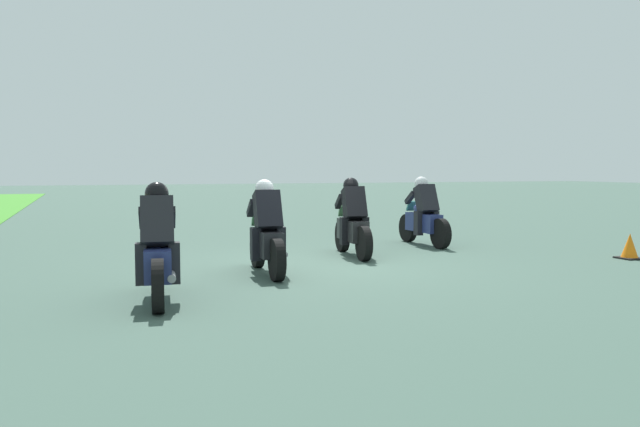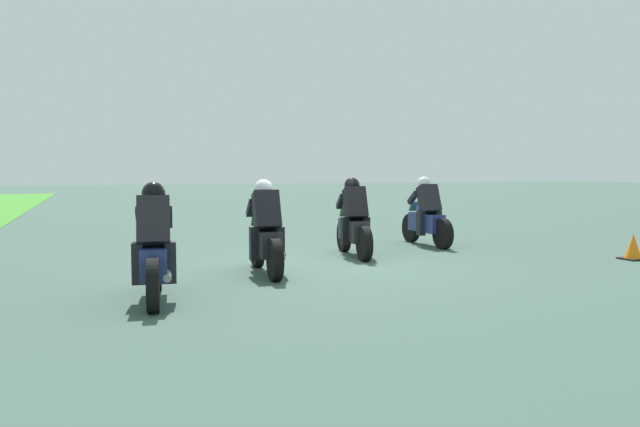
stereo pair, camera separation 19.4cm
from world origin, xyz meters
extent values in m
plane|color=#3C554A|center=(0.00, 0.00, 0.00)|extent=(120.00, 120.00, 0.00)
cylinder|color=black|center=(2.58, -3.14, 0.32)|extent=(0.64, 0.14, 0.64)
cylinder|color=black|center=(1.18, -3.15, 0.32)|extent=(0.64, 0.14, 0.64)
cube|color=navy|center=(1.88, -3.14, 0.50)|extent=(1.10, 0.32, 0.40)
ellipsoid|color=navy|center=(1.98, -3.14, 0.80)|extent=(0.48, 0.30, 0.24)
cube|color=red|center=(1.37, -3.15, 0.52)|extent=(0.06, 0.16, 0.08)
cylinder|color=#A5A5AD|center=(1.53, -3.30, 0.37)|extent=(0.42, 0.10, 0.10)
cube|color=black|center=(1.78, -3.14, 1.02)|extent=(0.49, 0.40, 0.66)
sphere|color=silver|center=(2.00, -3.14, 1.36)|extent=(0.30, 0.30, 0.30)
cube|color=teal|center=(2.38, -3.14, 0.84)|extent=(0.16, 0.26, 0.23)
cube|color=black|center=(1.76, -2.94, 0.50)|extent=(0.18, 0.14, 0.52)
cube|color=black|center=(1.76, -3.34, 0.50)|extent=(0.18, 0.14, 0.52)
cube|color=black|center=(2.16, -2.96, 1.04)|extent=(0.39, 0.10, 0.31)
cube|color=black|center=(2.16, -3.32, 1.04)|extent=(0.39, 0.10, 0.31)
cylinder|color=black|center=(1.55, -1.06, 0.32)|extent=(0.65, 0.21, 0.64)
cylinder|color=black|center=(0.16, -0.90, 0.32)|extent=(0.65, 0.21, 0.64)
cube|color=black|center=(0.85, -0.98, 0.50)|extent=(1.13, 0.44, 0.40)
ellipsoid|color=black|center=(0.95, -1.00, 0.80)|extent=(0.51, 0.35, 0.24)
cube|color=red|center=(0.35, -0.93, 0.52)|extent=(0.08, 0.17, 0.08)
cylinder|color=#A5A5AD|center=(0.49, -1.10, 0.37)|extent=(0.43, 0.15, 0.10)
cube|color=black|center=(0.75, -0.97, 1.02)|extent=(0.53, 0.45, 0.66)
sphere|color=black|center=(0.97, -1.00, 1.36)|extent=(0.33, 0.33, 0.30)
cube|color=#59905F|center=(1.35, -1.04, 0.84)|extent=(0.18, 0.28, 0.23)
cube|color=black|center=(0.76, -0.77, 0.50)|extent=(0.19, 0.16, 0.52)
cube|color=black|center=(0.71, -1.17, 0.50)|extent=(0.19, 0.16, 0.52)
cube|color=black|center=(1.15, -0.84, 1.04)|extent=(0.39, 0.14, 0.31)
cube|color=black|center=(1.11, -1.19, 1.04)|extent=(0.39, 0.14, 0.31)
cylinder|color=black|center=(0.15, 1.10, 0.32)|extent=(0.65, 0.18, 0.64)
cylinder|color=black|center=(-1.25, 1.17, 0.32)|extent=(0.65, 0.18, 0.64)
cube|color=black|center=(-0.55, 1.13, 0.50)|extent=(1.12, 0.38, 0.40)
ellipsoid|color=black|center=(-0.45, 1.13, 0.80)|extent=(0.50, 0.33, 0.24)
cube|color=red|center=(-1.06, 1.16, 0.52)|extent=(0.07, 0.16, 0.08)
cylinder|color=#A5A5AD|center=(-0.91, 0.99, 0.37)|extent=(0.42, 0.12, 0.10)
cube|color=black|center=(-0.65, 1.14, 1.02)|extent=(0.51, 0.43, 0.66)
sphere|color=silver|center=(-0.43, 1.13, 1.36)|extent=(0.32, 0.32, 0.30)
cube|color=#50915C|center=(-0.05, 1.11, 0.84)|extent=(0.17, 0.27, 0.23)
cube|color=black|center=(-0.66, 1.34, 0.50)|extent=(0.19, 0.15, 0.52)
cube|color=black|center=(-0.68, 0.94, 0.50)|extent=(0.19, 0.15, 0.52)
cube|color=black|center=(-0.26, 1.30, 1.04)|extent=(0.39, 0.12, 0.31)
cube|color=black|center=(-0.28, 0.94, 1.04)|extent=(0.39, 0.12, 0.31)
cylinder|color=black|center=(-1.37, 2.91, 0.32)|extent=(0.65, 0.21, 0.64)
cylinder|color=black|center=(-2.76, 3.07, 0.32)|extent=(0.65, 0.21, 0.64)
cube|color=navy|center=(-2.07, 2.99, 0.50)|extent=(1.13, 0.44, 0.40)
ellipsoid|color=navy|center=(-1.97, 2.97, 0.80)|extent=(0.51, 0.35, 0.24)
cube|color=red|center=(-2.57, 3.04, 0.52)|extent=(0.08, 0.17, 0.08)
cylinder|color=#A5A5AD|center=(-2.43, 2.87, 0.37)|extent=(0.43, 0.15, 0.10)
cube|color=black|center=(-2.17, 3.00, 1.02)|extent=(0.53, 0.45, 0.66)
sphere|color=black|center=(-1.95, 2.97, 1.36)|extent=(0.33, 0.33, 0.30)
cube|color=#466F65|center=(-1.57, 2.93, 0.84)|extent=(0.18, 0.28, 0.23)
cube|color=black|center=(-2.16, 3.20, 0.50)|extent=(0.19, 0.16, 0.52)
cube|color=black|center=(-2.21, 2.80, 0.50)|extent=(0.19, 0.16, 0.52)
cube|color=black|center=(-1.77, 3.13, 1.04)|extent=(0.39, 0.14, 0.31)
cube|color=black|center=(-1.81, 2.78, 1.04)|extent=(0.39, 0.14, 0.31)
cube|color=black|center=(-1.34, -5.66, 0.01)|extent=(0.40, 0.40, 0.03)
cone|color=orange|center=(-1.34, -5.66, 0.24)|extent=(0.32, 0.32, 0.48)
camera|label=1|loc=(-10.13, 3.85, 1.67)|focal=35.18mm
camera|label=2|loc=(-10.20, 3.67, 1.67)|focal=35.18mm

